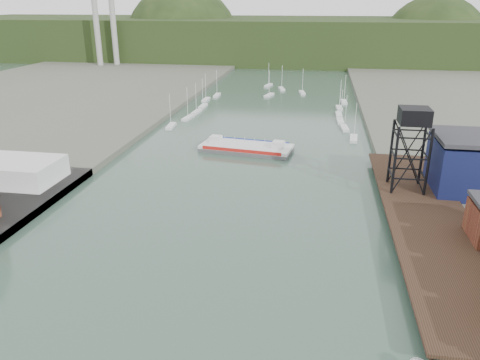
% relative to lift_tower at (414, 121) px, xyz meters
% --- Properties ---
extents(east_pier, '(14.00, 70.00, 2.45)m').
position_rel_lift_tower_xyz_m(east_pier, '(2.00, -13.00, -13.75)').
color(east_pier, black).
rests_on(east_pier, ground).
extents(white_shed, '(18.00, 12.00, 4.50)m').
position_rel_lift_tower_xyz_m(white_shed, '(-79.00, -8.00, -11.80)').
color(white_shed, silver).
rests_on(white_shed, west_quay).
extents(lift_tower, '(6.50, 6.50, 16.00)m').
position_rel_lift_tower_xyz_m(lift_tower, '(0.00, 0.00, 0.00)').
color(lift_tower, black).
rests_on(lift_tower, east_pier).
extents(marina_sailboats, '(57.71, 92.65, 0.90)m').
position_rel_lift_tower_xyz_m(marina_sailboats, '(-34.92, 80.46, -15.30)').
color(marina_sailboats, silver).
rests_on(marina_sailboats, ground).
extents(smokestacks, '(11.20, 8.20, 60.00)m').
position_rel_lift_tower_xyz_m(smokestacks, '(-141.00, 174.50, 14.35)').
color(smokestacks, '#9B9A96').
rests_on(smokestacks, ground).
extents(distant_hills, '(500.00, 120.00, 80.00)m').
position_rel_lift_tower_xyz_m(distant_hills, '(-38.98, 243.35, -5.27)').
color(distant_hills, black).
rests_on(distant_hills, ground).
extents(chain_ferry, '(24.55, 12.52, 3.38)m').
position_rel_lift_tower_xyz_m(chain_ferry, '(-35.66, 25.54, -14.68)').
color(chain_ferry, '#4E4E51').
rests_on(chain_ferry, ground).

